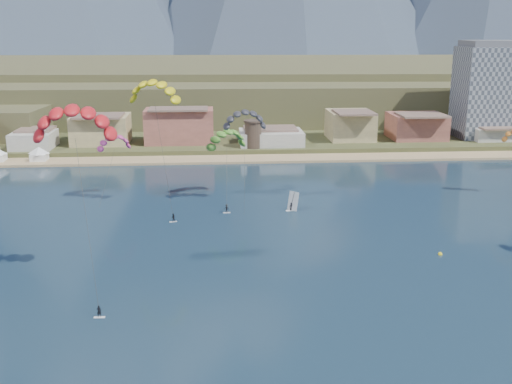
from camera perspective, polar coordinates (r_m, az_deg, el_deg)
ground at (r=82.98m, az=1.62°, el=-12.53°), size 2400.00×2400.00×0.00m
beach at (r=183.29m, az=-1.66°, el=3.10°), size 2200.00×12.00×0.90m
land at (r=634.30m, az=-3.49°, el=11.65°), size 2200.00×900.00×4.00m
foothills at (r=308.43m, az=1.50°, el=9.68°), size 940.00×210.00×18.00m
town at (r=200.11m, az=-13.47°, el=5.97°), size 400.00×24.00×12.00m
apartment_tower at (r=222.33m, az=20.77°, el=8.85°), size 20.00×16.00×32.00m
watchtower at (r=190.25m, az=-0.27°, el=5.43°), size 5.82×5.82×8.60m
kitesurfer_red at (r=92.03m, az=-16.58°, el=6.69°), size 12.72×14.48×29.49m
kitesurfer_yellow at (r=130.52m, az=-9.45°, el=9.49°), size 12.36×13.87×29.06m
kitesurfer_green at (r=139.91m, az=-2.74°, el=5.18°), size 10.88×17.44×18.74m
distant_kite_pink at (r=142.06m, az=-13.05°, el=4.76°), size 8.60×7.48×16.77m
distant_kite_dark at (r=131.91m, az=-1.04°, el=7.05°), size 10.07×6.38×22.85m
windsurfer at (r=132.39m, az=3.36°, el=-1.20°), size 2.41×2.64×4.16m
buoy at (r=112.16m, az=16.73°, el=-5.55°), size 0.73×0.73×0.73m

